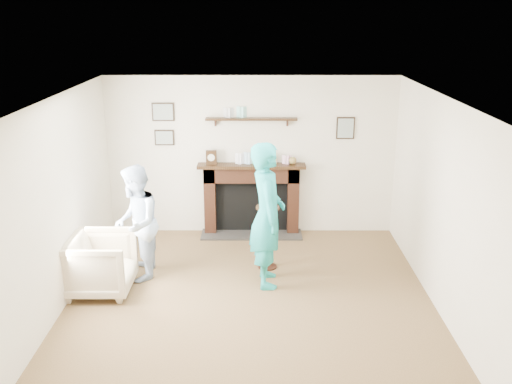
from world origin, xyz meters
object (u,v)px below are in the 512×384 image
at_px(man, 140,277).
at_px(woman, 267,282).
at_px(pedestal_table, 268,225).
at_px(armchair, 102,291).

relative_size(man, woman, 0.82).
height_order(man, pedestal_table, pedestal_table).
relative_size(armchair, woman, 0.44).
distance_m(armchair, pedestal_table, 2.33).
bearing_deg(woman, armchair, 92.08).
bearing_deg(armchair, pedestal_table, -71.49).
bearing_deg(man, woman, 78.92).
height_order(armchair, pedestal_table, pedestal_table).
height_order(armchair, man, man).
bearing_deg(woman, man, 80.17).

